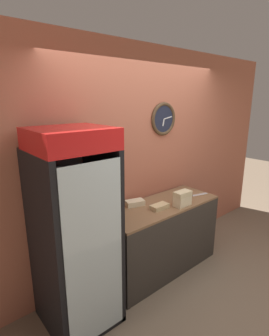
% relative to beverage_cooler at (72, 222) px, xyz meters
% --- Properties ---
extents(ground_plane, '(14.00, 14.00, 0.00)m').
position_rel_beverage_cooler_xyz_m(ground_plane, '(1.17, -0.84, -1.01)').
color(ground_plane, '#7A6651').
extents(wall_back, '(5.20, 0.10, 2.70)m').
position_rel_beverage_cooler_xyz_m(wall_back, '(1.17, 0.34, 0.34)').
color(wall_back, '#B7664C').
rests_on(wall_back, ground_plane).
extents(prep_counter, '(1.52, 0.58, 0.86)m').
position_rel_beverage_cooler_xyz_m(prep_counter, '(1.17, 0.00, -0.58)').
color(prep_counter, '#332D28').
rests_on(prep_counter, ground_plane).
extents(beverage_cooler, '(0.64, 0.68, 1.87)m').
position_rel_beverage_cooler_xyz_m(beverage_cooler, '(0.00, 0.00, 0.00)').
color(beverage_cooler, black).
rests_on(beverage_cooler, ground_plane).
extents(sandwich_stack_bottom, '(0.21, 0.12, 0.06)m').
position_rel_beverage_cooler_xyz_m(sandwich_stack_bottom, '(1.33, -0.18, -0.12)').
color(sandwich_stack_bottom, beige).
rests_on(sandwich_stack_bottom, prep_counter).
extents(sandwich_stack_middle, '(0.22, 0.12, 0.06)m').
position_rel_beverage_cooler_xyz_m(sandwich_stack_middle, '(1.33, -0.18, -0.06)').
color(sandwich_stack_middle, beige).
rests_on(sandwich_stack_middle, sandwich_stack_bottom).
extents(sandwich_stack_top, '(0.21, 0.12, 0.06)m').
position_rel_beverage_cooler_xyz_m(sandwich_stack_top, '(1.33, -0.18, -0.00)').
color(sandwich_stack_top, beige).
rests_on(sandwich_stack_top, sandwich_stack_middle).
extents(sandwich_flat_left, '(0.25, 0.18, 0.06)m').
position_rel_beverage_cooler_xyz_m(sandwich_flat_left, '(0.91, 0.19, -0.12)').
color(sandwich_flat_left, beige).
rests_on(sandwich_flat_left, prep_counter).
extents(sandwich_flat_right, '(0.22, 0.12, 0.05)m').
position_rel_beverage_cooler_xyz_m(sandwich_flat_right, '(1.06, -0.08, -0.12)').
color(sandwich_flat_right, tan).
rests_on(sandwich_flat_right, prep_counter).
extents(chefs_knife, '(0.35, 0.13, 0.02)m').
position_rel_beverage_cooler_xyz_m(chefs_knife, '(1.69, -0.07, -0.14)').
color(chefs_knife, silver).
rests_on(chefs_knife, prep_counter).
extents(condiment_jar, '(0.08, 0.08, 0.12)m').
position_rel_beverage_cooler_xyz_m(condiment_jar, '(0.61, 0.23, -0.09)').
color(condiment_jar, '#336B38').
rests_on(condiment_jar, prep_counter).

